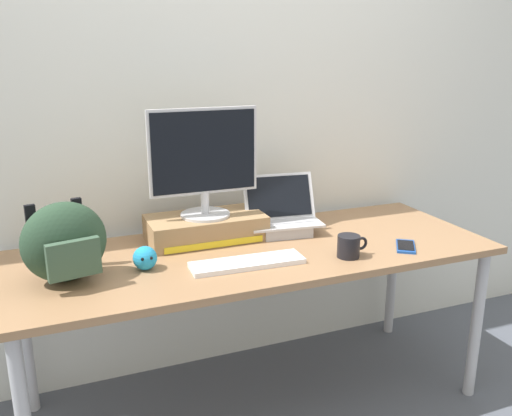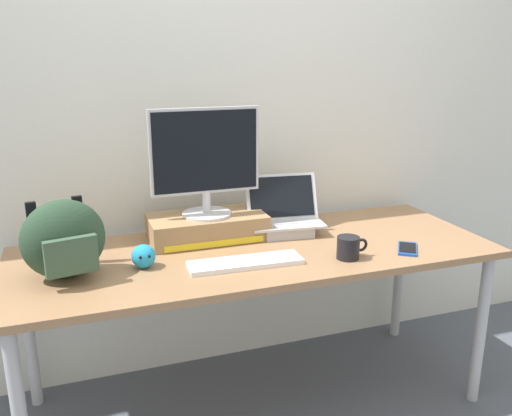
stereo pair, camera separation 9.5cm
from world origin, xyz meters
name	(u,v)px [view 2 (the right image)]	position (x,y,z in m)	size (l,w,h in m)	color
ground_plane	(256,401)	(0.00, 0.00, 0.00)	(20.00, 20.00, 0.00)	#515660
back_wall	(222,104)	(0.00, 0.48, 1.30)	(7.00, 0.10, 2.60)	silver
desk	(256,263)	(0.00, 0.00, 0.68)	(2.01, 0.76, 0.74)	#99704C
toner_box_yellow	(207,227)	(-0.16, 0.20, 0.80)	(0.51, 0.26, 0.11)	#9E7A51
desktop_monitor	(205,161)	(-0.16, 0.20, 1.09)	(0.47, 0.22, 0.47)	silver
open_laptop	(285,222)	(0.19, 0.16, 0.79)	(0.36, 0.25, 0.26)	#ADADB2
external_keyboard	(245,262)	(-0.10, -0.15, 0.75)	(0.45, 0.14, 0.02)	white
messenger_backpack	(64,239)	(-0.75, -0.04, 0.89)	(0.33, 0.28, 0.29)	#28422D
coffee_mug	(349,248)	(0.31, -0.22, 0.79)	(0.13, 0.09, 0.09)	black
cell_phone	(407,249)	(0.60, -0.22, 0.75)	(0.15, 0.17, 0.01)	#19479E
plush_toy	(144,256)	(-0.47, -0.05, 0.79)	(0.09, 0.09, 0.09)	#2393CC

